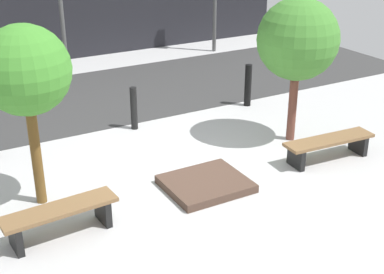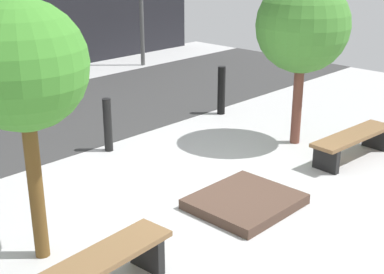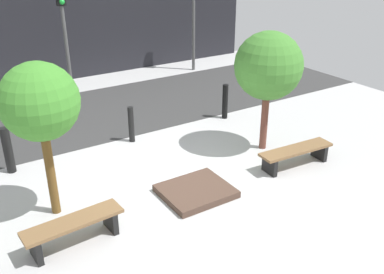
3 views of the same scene
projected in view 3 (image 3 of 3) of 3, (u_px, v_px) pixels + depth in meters
ground_plane at (184, 184)px, 9.10m from camera, size 18.00×18.00×0.00m
road_strip at (98, 113)px, 12.86m from camera, size 18.00×4.26×0.01m
building_facade at (51, 30)px, 15.20m from camera, size 16.20×0.50×3.62m
bench_left at (74, 227)px, 7.17m from camera, size 1.72×0.56×0.47m
bench_right at (296, 153)px, 9.71m from camera, size 1.85×0.56×0.44m
planter_bed at (196, 191)px, 8.70m from camera, size 1.37×1.20×0.14m
tree_behind_left_bench at (40, 103)px, 7.25m from camera, size 1.37×1.37×2.92m
tree_behind_right_bench at (268, 66)px, 9.83m from camera, size 1.59×1.59×2.89m
bollard_far_left at (8, 150)px, 9.37m from camera, size 0.20×0.20×1.06m
bollard_left at (131, 124)px, 10.84m from camera, size 0.15×0.15×0.94m
bollard_center at (225, 102)px, 12.28m from camera, size 0.16×0.16×1.01m
traffic_light_mid_west at (63, 17)px, 13.67m from camera, size 0.28×0.27×3.62m
traffic_light_mid_east at (194, 4)px, 16.09m from camera, size 0.28×0.27×3.67m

